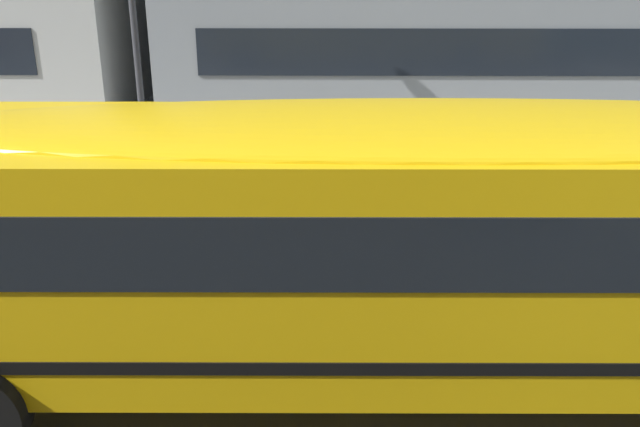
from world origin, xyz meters
TOP-DOWN VIEW (x-y plane):
  - ground_plane at (0.00, 0.00)m, footprint 400.00×400.00m
  - sidewalk_far at (0.00, 7.06)m, footprint 120.00×3.00m
  - lane_centreline at (0.00, 0.00)m, footprint 110.00×0.16m
  - school_bus at (2.45, -2.00)m, footprint 12.61×2.98m

SIDE VIEW (x-z plane):
  - ground_plane at x=0.00m, z-range 0.00..0.00m
  - lane_centreline at x=0.00m, z-range 0.00..0.01m
  - sidewalk_far at x=0.00m, z-range 0.00..0.01m
  - school_bus at x=2.45m, z-range 0.27..3.08m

